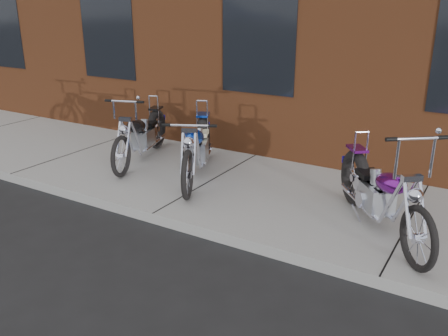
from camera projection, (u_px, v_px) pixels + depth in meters
The scene contains 5 objects.
ground at pixel (153, 224), 6.40m from camera, with size 120.00×120.00×0.00m, color black.
sidewalk at pixel (212, 184), 7.59m from camera, with size 22.00×3.00×0.15m, color #A3A2A1.
chopper_purple at pixel (380, 196), 5.77m from camera, with size 1.62×2.00×1.38m.
chopper_blue at pixel (197, 149), 7.58m from camera, with size 1.21×2.32×1.10m.
chopper_third at pixel (142, 137), 8.38m from camera, with size 0.91×2.28×1.20m.
Camera 1 is at (3.81, -4.46, 2.83)m, focal length 38.00 mm.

